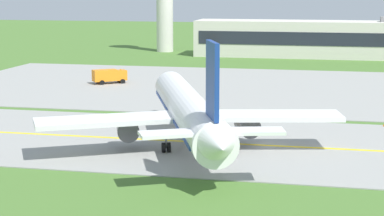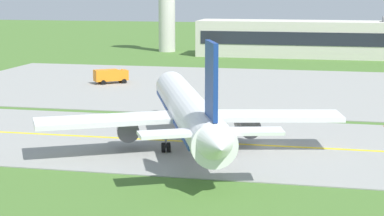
{
  "view_description": "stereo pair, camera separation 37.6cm",
  "coord_description": "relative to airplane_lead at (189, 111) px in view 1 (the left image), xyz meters",
  "views": [
    {
      "loc": [
        7.58,
        -71.19,
        17.23
      ],
      "look_at": [
        -7.73,
        -0.35,
        4.0
      ],
      "focal_mm": 62.56,
      "sensor_mm": 36.0,
      "label": 1
    },
    {
      "loc": [
        7.94,
        -71.11,
        17.23
      ],
      "look_at": [
        -7.73,
        -0.35,
        4.0
      ],
      "focal_mm": 62.56,
      "sensor_mm": 36.0,
      "label": 2
    }
  ],
  "objects": [
    {
      "name": "taxiway_strip",
      "position": [
        7.56,
        2.81,
        -4.08
      ],
      "size": [
        240.0,
        28.0,
        0.1
      ],
      "primitive_type": "cube",
      "color": "gray",
      "rests_on": "ground"
    },
    {
      "name": "ground_plane",
      "position": [
        7.56,
        2.81,
        -4.13
      ],
      "size": [
        500.0,
        500.0,
        0.0
      ],
      "primitive_type": "plane",
      "color": "#47702D"
    },
    {
      "name": "taxiway_centreline",
      "position": [
        7.56,
        2.81,
        -4.03
      ],
      "size": [
        220.0,
        0.6,
        0.01
      ],
      "primitive_type": "cube",
      "color": "yellow",
      "rests_on": "taxiway_strip"
    },
    {
      "name": "apron_pad",
      "position": [
        17.56,
        44.81,
        -4.08
      ],
      "size": [
        140.0,
        52.0,
        0.1
      ],
      "primitive_type": "cube",
      "color": "gray",
      "rests_on": "ground"
    },
    {
      "name": "airplane_lead",
      "position": [
        0.0,
        0.0,
        0.0
      ],
      "size": [
        31.52,
        38.28,
        12.7
      ],
      "color": "white",
      "rests_on": "ground"
    },
    {
      "name": "service_truck_baggage",
      "position": [
        -24.32,
        44.19,
        -2.6
      ],
      "size": [
        6.05,
        5.21,
        2.6
      ],
      "color": "orange",
      "rests_on": "ground"
    },
    {
      "name": "terminal_building",
      "position": [
        13.98,
        99.06,
        0.3
      ],
      "size": [
        66.74,
        11.96,
        10.03
      ],
      "color": "beige",
      "rests_on": "ground"
    },
    {
      "name": "traffic_cone_near_edge",
      "position": [
        21.34,
        15.97,
        -3.83
      ],
      "size": [
        0.44,
        0.44,
        0.6
      ],
      "primitive_type": "cone",
      "color": "orange",
      "rests_on": "ground"
    }
  ]
}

